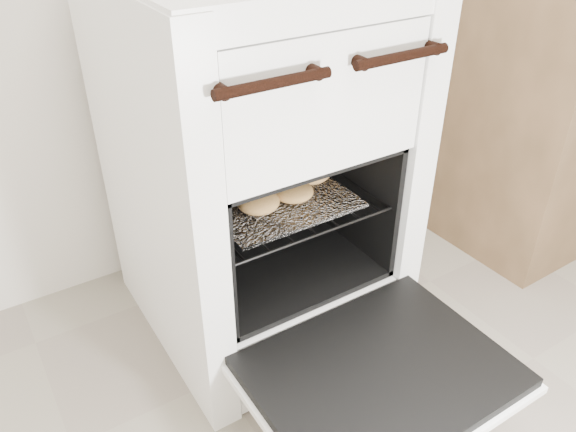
% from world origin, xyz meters
% --- Properties ---
extents(stove, '(0.55, 0.61, 0.84)m').
position_xyz_m(stove, '(-0.13, 1.20, 0.41)').
color(stove, white).
rests_on(stove, ground).
extents(oven_door, '(0.49, 0.38, 0.03)m').
position_xyz_m(oven_door, '(-0.13, 0.73, 0.18)').
color(oven_door, black).
rests_on(oven_door, stove).
extents(oven_rack, '(0.40, 0.38, 0.01)m').
position_xyz_m(oven_rack, '(-0.13, 1.14, 0.38)').
color(oven_rack, black).
rests_on(oven_rack, stove).
extents(foil_sheet, '(0.31, 0.27, 0.01)m').
position_xyz_m(foil_sheet, '(-0.13, 1.12, 0.38)').
color(foil_sheet, white).
rests_on(foil_sheet, oven_rack).
extents(baked_rolls, '(0.31, 0.26, 0.04)m').
position_xyz_m(baked_rolls, '(-0.13, 1.15, 0.41)').
color(baked_rolls, tan).
rests_on(baked_rolls, foil_sheet).
extents(counter, '(0.86, 0.58, 0.85)m').
position_xyz_m(counter, '(0.95, 1.17, 0.42)').
color(counter, brown).
rests_on(counter, ground).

